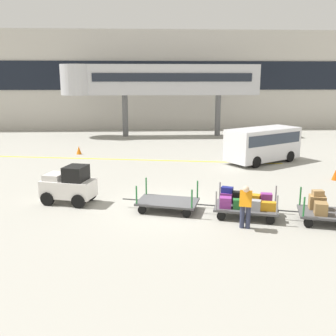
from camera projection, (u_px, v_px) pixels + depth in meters
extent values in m
plane|color=#9E9B91|center=(167.00, 207.00, 15.39)|extent=(120.00, 120.00, 0.00)
cube|color=yellow|center=(124.00, 159.00, 24.57)|extent=(19.48, 3.61, 0.01)
cube|color=#BCB7AD|center=(155.00, 80.00, 39.60)|extent=(55.21, 2.40, 9.78)
cube|color=black|center=(155.00, 75.00, 38.27)|extent=(52.45, 0.12, 2.80)
cube|color=#B7B7BC|center=(172.00, 80.00, 33.81)|extent=(15.16, 2.20, 2.60)
cylinder|color=#B7B7BC|center=(78.00, 80.00, 33.41)|extent=(3.00, 3.00, 2.60)
cube|color=#1E232D|center=(173.00, 77.00, 32.65)|extent=(13.64, 0.08, 0.70)
cylinder|color=#59595B|center=(125.00, 116.00, 34.31)|extent=(0.50, 0.50, 3.66)
cylinder|color=#59595B|center=(218.00, 115.00, 34.72)|extent=(0.50, 0.50, 3.66)
cube|color=white|center=(69.00, 188.00, 15.82)|extent=(2.32, 1.64, 0.70)
cube|color=black|center=(76.00, 173.00, 15.59)|extent=(1.04, 1.17, 0.60)
cube|color=silver|center=(55.00, 176.00, 15.85)|extent=(0.93, 1.09, 0.24)
cylinder|color=black|center=(60.00, 192.00, 16.55)|extent=(0.59, 0.33, 0.56)
cylinder|color=black|center=(48.00, 199.00, 15.56)|extent=(0.59, 0.33, 0.56)
cylinder|color=black|center=(90.00, 194.00, 16.24)|extent=(0.59, 0.33, 0.56)
cylinder|color=black|center=(79.00, 201.00, 15.25)|extent=(0.59, 0.33, 0.56)
cube|color=#4C4C4F|center=(168.00, 202.00, 14.94)|extent=(2.60, 1.99, 0.08)
cylinder|color=#237033|center=(146.00, 186.00, 15.70)|extent=(0.06, 0.06, 0.70)
cylinder|color=#237033|center=(136.00, 195.00, 14.48)|extent=(0.06, 0.06, 0.70)
cylinder|color=#237033|center=(197.00, 189.00, 15.22)|extent=(0.06, 0.06, 0.70)
cylinder|color=#237033|center=(192.00, 199.00, 14.00)|extent=(0.06, 0.06, 0.70)
cylinder|color=black|center=(151.00, 200.00, 15.74)|extent=(0.34, 0.19, 0.32)
cylinder|color=black|center=(142.00, 210.00, 14.61)|extent=(0.34, 0.19, 0.32)
cylinder|color=black|center=(192.00, 203.00, 15.35)|extent=(0.34, 0.19, 0.32)
cylinder|color=black|center=(187.00, 213.00, 14.23)|extent=(0.34, 0.19, 0.32)
cylinder|color=#333333|center=(131.00, 199.00, 15.28)|extent=(0.69, 0.24, 0.05)
cube|color=#4C4C4F|center=(246.00, 207.00, 14.26)|extent=(2.60, 1.99, 0.08)
cylinder|color=gray|center=(220.00, 191.00, 15.03)|extent=(0.06, 0.06, 0.70)
cylinder|color=gray|center=(216.00, 201.00, 13.80)|extent=(0.06, 0.06, 0.70)
cylinder|color=gray|center=(276.00, 194.00, 14.55)|extent=(0.06, 0.06, 0.70)
cylinder|color=gray|center=(277.00, 205.00, 13.33)|extent=(0.06, 0.06, 0.70)
cylinder|color=black|center=(224.00, 206.00, 15.07)|extent=(0.34, 0.19, 0.32)
cylinder|color=black|center=(221.00, 216.00, 13.94)|extent=(0.34, 0.19, 0.32)
cylinder|color=black|center=(270.00, 209.00, 14.68)|extent=(0.34, 0.19, 0.32)
cylinder|color=black|center=(270.00, 220.00, 13.55)|extent=(0.34, 0.19, 0.32)
cylinder|color=#333333|center=(206.00, 205.00, 14.61)|extent=(0.69, 0.24, 0.05)
cube|color=#8C338C|center=(227.00, 197.00, 14.69)|extent=(0.55, 0.49, 0.38)
cube|color=#8C338C|center=(225.00, 202.00, 14.08)|extent=(0.49, 0.44, 0.40)
cube|color=black|center=(241.00, 198.00, 14.51)|extent=(0.64, 0.40, 0.47)
cube|color=#236B2D|center=(239.00, 204.00, 13.97)|extent=(0.46, 0.34, 0.35)
cube|color=orange|center=(254.00, 199.00, 14.50)|extent=(0.54, 0.48, 0.37)
cube|color=#99999E|center=(253.00, 205.00, 13.83)|extent=(0.61, 0.46, 0.38)
cube|color=#8C338C|center=(266.00, 199.00, 14.37)|extent=(0.46, 0.36, 0.45)
cube|color=orange|center=(268.00, 206.00, 13.78)|extent=(0.63, 0.38, 0.32)
cube|color=navy|center=(227.00, 190.00, 14.63)|extent=(0.50, 0.42, 0.22)
cube|color=#4C4C4F|center=(333.00, 214.00, 13.59)|extent=(2.60, 1.99, 0.08)
cylinder|color=#237033|center=(300.00, 196.00, 14.35)|extent=(0.06, 0.06, 0.70)
cylinder|color=#237033|center=(304.00, 207.00, 13.13)|extent=(0.06, 0.06, 0.70)
cylinder|color=black|center=(305.00, 212.00, 14.39)|extent=(0.34, 0.19, 0.32)
cylinder|color=black|center=(308.00, 223.00, 13.26)|extent=(0.34, 0.19, 0.32)
cylinder|color=#333333|center=(288.00, 211.00, 13.93)|extent=(0.69, 0.24, 0.05)
cube|color=#A87F4C|center=(317.00, 202.00, 13.96)|extent=(0.66, 0.60, 0.49)
cube|color=olive|center=(321.00, 209.00, 13.35)|extent=(0.54, 0.57, 0.43)
cube|color=#9E7A4C|center=(318.00, 193.00, 13.88)|extent=(0.39, 0.29, 0.20)
cylinder|color=#2D334C|center=(242.00, 216.00, 13.19)|extent=(0.16, 0.16, 0.82)
cylinder|color=#2D334C|center=(248.00, 217.00, 13.14)|extent=(0.16, 0.16, 0.82)
cube|color=orange|center=(246.00, 199.00, 12.92)|extent=(0.51, 0.52, 0.61)
sphere|color=beige|center=(246.00, 189.00, 12.72)|extent=(0.22, 0.22, 0.22)
cube|color=silver|center=(263.00, 144.00, 23.55)|extent=(5.09, 4.11, 1.90)
cube|color=#2D3847|center=(263.00, 137.00, 23.46)|extent=(4.78, 3.95, 0.64)
cylinder|color=black|center=(256.00, 162.00, 22.22)|extent=(0.71, 0.56, 0.68)
cylinder|color=black|center=(289.00, 156.00, 23.84)|extent=(0.71, 0.56, 0.68)
cone|color=#EA590F|center=(335.00, 175.00, 19.52)|extent=(0.36, 0.36, 0.55)
cone|color=orange|center=(79.00, 150.00, 26.28)|extent=(0.36, 0.36, 0.55)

